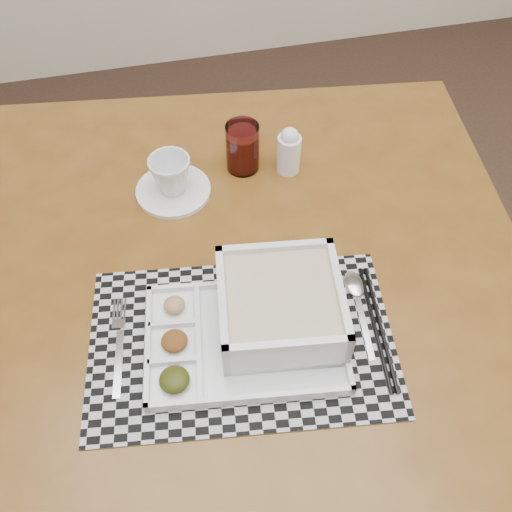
# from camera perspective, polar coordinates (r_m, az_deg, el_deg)

# --- Properties ---
(dining_table) EXTENTS (1.21, 1.21, 0.81)m
(dining_table) POSITION_cam_1_polar(r_m,az_deg,el_deg) (1.09, -1.97, -4.66)
(dining_table) COLOR #562E0F
(dining_table) RESTS_ON ground
(placemat) EXTENTS (0.54, 0.38, 0.00)m
(placemat) POSITION_cam_1_polar(r_m,az_deg,el_deg) (0.95, -1.43, -8.48)
(placemat) COLOR #A6A5AC
(placemat) RESTS_ON dining_table
(serving_tray) EXTENTS (0.35, 0.27, 0.09)m
(serving_tray) POSITION_cam_1_polar(r_m,az_deg,el_deg) (0.93, 1.42, -5.87)
(serving_tray) COLOR white
(serving_tray) RESTS_ON placemat
(fork) EXTENTS (0.04, 0.19, 0.00)m
(fork) POSITION_cam_1_polar(r_m,az_deg,el_deg) (0.97, -13.69, -8.52)
(fork) COLOR #BAB9C0
(fork) RESTS_ON placemat
(spoon) EXTENTS (0.04, 0.18, 0.01)m
(spoon) POSITION_cam_1_polar(r_m,az_deg,el_deg) (1.01, 9.94, -3.39)
(spoon) COLOR #BAB9C0
(spoon) RESTS_ON placemat
(chopsticks) EXTENTS (0.05, 0.24, 0.01)m
(chopsticks) POSITION_cam_1_polar(r_m,az_deg,el_deg) (0.97, 12.07, -6.93)
(chopsticks) COLOR black
(chopsticks) RESTS_ON placemat
(saucer) EXTENTS (0.15, 0.15, 0.01)m
(saucer) POSITION_cam_1_polar(r_m,az_deg,el_deg) (1.16, -8.26, 6.50)
(saucer) COLOR white
(saucer) RESTS_ON dining_table
(cup) EXTENTS (0.09, 0.09, 0.08)m
(cup) POSITION_cam_1_polar(r_m,az_deg,el_deg) (1.13, -8.51, 8.04)
(cup) COLOR white
(cup) RESTS_ON saucer
(juice_glass) EXTENTS (0.07, 0.07, 0.11)m
(juice_glass) POSITION_cam_1_polar(r_m,az_deg,el_deg) (1.17, -1.35, 10.66)
(juice_glass) COLOR white
(juice_glass) RESTS_ON dining_table
(creamer_bottle) EXTENTS (0.05, 0.05, 0.11)m
(creamer_bottle) POSITION_cam_1_polar(r_m,az_deg,el_deg) (1.17, 3.31, 10.47)
(creamer_bottle) COLOR white
(creamer_bottle) RESTS_ON dining_table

